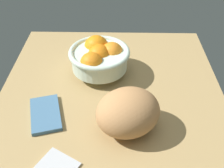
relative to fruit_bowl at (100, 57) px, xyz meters
The scene contains 4 objects.
ground_plane 16.36cm from the fruit_bowl, 15.38° to the left, with size 80.67×66.17×3.00cm, color tan.
fruit_bowl is the anchor object (origin of this frame).
bread_loaf 24.56cm from the fruit_bowl, 19.62° to the left, with size 16.16×13.85×11.37cm, color tan.
napkin_folded 24.28cm from the fruit_bowl, 35.32° to the right, with size 13.13×7.64×1.11cm, color teal.
Camera 1 is at (54.55, 1.43, 52.82)cm, focal length 42.71 mm.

